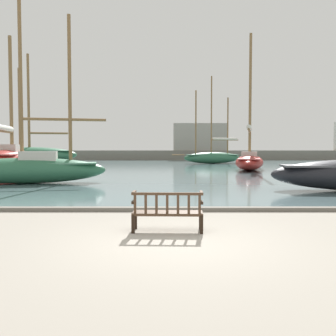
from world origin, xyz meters
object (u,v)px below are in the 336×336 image
Objects in this scene: park_bench at (167,211)px; sailboat_mid_starboard at (10,157)px; sailboat_outer_port at (26,166)px; sailboat_outer_starboard at (248,160)px; sailboat_nearest_starboard at (212,156)px; sailboat_nearest_port at (31,154)px.

park_bench is 25.88m from sailboat_mid_starboard.
sailboat_outer_starboard is at bearing 41.56° from sailboat_outer_port.
sailboat_nearest_starboard is (5.58, 38.15, 0.53)m from park_bench.
sailboat_outer_starboard is (7.07, 23.90, 0.48)m from park_bench.
sailboat_mid_starboard is (4.96, -18.28, -0.05)m from sailboat_nearest_port.
park_bench is at bearing -59.99° from sailboat_mid_starboard.
sailboat_outer_starboard is at bearing -84.06° from sailboat_nearest_starboard.
sailboat_outer_port reaches higher than park_bench.
sailboat_nearest_port is at bearing 173.85° from sailboat_nearest_starboard.
sailboat_outer_starboard is at bearing 4.28° from sailboat_mid_starboard.
sailboat_nearest_port is 1.31× the size of sailboat_nearest_starboard.
sailboat_mid_starboard is 12.60m from sailboat_outer_port.
park_bench is at bearing -56.41° from sailboat_outer_port.
sailboat_outer_starboard reaches higher than sailboat_mid_starboard.
park_bench is at bearing -106.47° from sailboat_outer_starboard.
sailboat_outer_starboard reaches higher than sailboat_outer_port.
sailboat_outer_port is (-14.44, -12.80, 0.03)m from sailboat_outer_starboard.
sailboat_mid_starboard is (-12.94, 22.40, 0.73)m from park_bench.
park_bench is 0.15× the size of sailboat_mid_starboard.
sailboat_mid_starboard is 0.94× the size of sailboat_outer_starboard.
sailboat_nearest_port reaches higher than sailboat_mid_starboard.
sailboat_nearest_port is 23.62m from sailboat_nearest_starboard.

